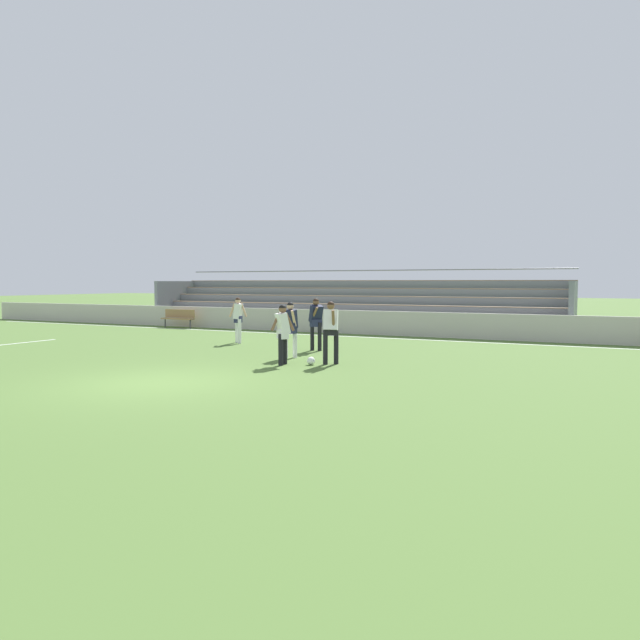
# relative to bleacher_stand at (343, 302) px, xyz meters

# --- Properties ---
(ground_plane) EXTENTS (160.00, 160.00, 0.00)m
(ground_plane) POSITION_rel_bleacher_stand_xyz_m (2.57, -16.16, -1.24)
(ground_plane) COLOR #4C6B30
(field_line_sideline) EXTENTS (44.00, 0.12, 0.01)m
(field_line_sideline) POSITION_rel_bleacher_stand_xyz_m (2.57, -4.16, -1.24)
(field_line_sideline) COLOR white
(field_line_sideline) RESTS_ON ground
(field_line_penalty_mark) EXTENTS (0.12, 4.40, 0.01)m
(field_line_penalty_mark) POSITION_rel_bleacher_stand_xyz_m (-7.81, -12.57, -1.24)
(field_line_penalty_mark) COLOR white
(field_line_penalty_mark) RESTS_ON ground
(sideline_wall) EXTENTS (48.00, 0.16, 1.02)m
(sideline_wall) POSITION_rel_bleacher_stand_xyz_m (2.57, -2.95, -0.73)
(sideline_wall) COLOR #BCB7AD
(sideline_wall) RESTS_ON ground
(bleacher_stand) EXTENTS (20.97, 3.68, 2.88)m
(bleacher_stand) POSITION_rel_bleacher_stand_xyz_m (0.00, 0.00, 0.00)
(bleacher_stand) COLOR #897051
(bleacher_stand) RESTS_ON ground
(bench_centre_sideline) EXTENTS (1.80, 0.40, 0.90)m
(bench_centre_sideline) POSITION_rel_bleacher_stand_xyz_m (-7.28, -3.62, -0.70)
(bench_centre_sideline) COLOR #99754C
(bench_centre_sideline) RESTS_ON ground
(player_dark_wide_right) EXTENTS (0.44, 0.52, 1.66)m
(player_dark_wide_right) POSITION_rel_bleacher_stand_xyz_m (3.18, -11.13, -0.26)
(player_dark_wide_right) COLOR white
(player_dark_wide_right) RESTS_ON ground
(player_white_on_ball) EXTENTS (0.47, 0.58, 1.72)m
(player_white_on_ball) POSITION_rel_bleacher_stand_xyz_m (4.82, -11.81, -0.21)
(player_white_on_ball) COLOR black
(player_white_on_ball) RESTS_ON ground
(player_dark_deep_cover) EXTENTS (0.52, 0.69, 1.72)m
(player_dark_deep_cover) POSITION_rel_bleacher_stand_xyz_m (3.05, -9.16, -0.22)
(player_dark_deep_cover) COLOR black
(player_dark_deep_cover) RESTS_ON ground
(player_white_dropping_back) EXTENTS (0.58, 0.44, 1.68)m
(player_white_dropping_back) POSITION_rel_bleacher_stand_xyz_m (-0.57, -8.32, -0.24)
(player_white_dropping_back) COLOR white
(player_white_dropping_back) RESTS_ON ground
(player_white_challenging) EXTENTS (0.63, 0.50, 1.64)m
(player_white_challenging) POSITION_rel_bleacher_stand_xyz_m (3.70, -12.49, -0.27)
(player_white_challenging) COLOR black
(player_white_challenging) RESTS_ON ground
(soccer_ball) EXTENTS (0.22, 0.22, 0.22)m
(soccer_ball) POSITION_rel_bleacher_stand_xyz_m (4.39, -12.16, -1.13)
(soccer_ball) COLOR white
(soccer_ball) RESTS_ON ground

